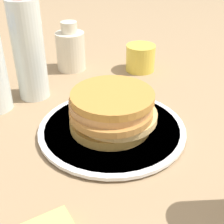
{
  "coord_description": "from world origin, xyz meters",
  "views": [
    {
      "loc": [
        -0.42,
        -0.3,
        0.37
      ],
      "look_at": [
        -0.01,
        0.02,
        0.05
      ],
      "focal_mm": 50.0,
      "sensor_mm": 36.0,
      "label": 1
    }
  ],
  "objects": [
    {
      "name": "pancake_stack",
      "position": [
        -0.01,
        0.02,
        0.05
      ],
      "size": [
        0.17,
        0.17,
        0.08
      ],
      "color": "#B1873C",
      "rests_on": "plate"
    },
    {
      "name": "cream_jug",
      "position": [
        0.17,
        0.3,
        0.06
      ],
      "size": [
        0.08,
        0.08,
        0.14
      ],
      "color": "beige",
      "rests_on": "ground_plane"
    },
    {
      "name": "water_bottle_mid",
      "position": [
        -0.0,
        0.26,
        0.12
      ],
      "size": [
        0.07,
        0.07,
        0.25
      ],
      "color": "silver",
      "rests_on": "ground_plane"
    },
    {
      "name": "juice_glass",
      "position": [
        0.29,
        0.14,
        0.04
      ],
      "size": [
        0.08,
        0.08,
        0.07
      ],
      "color": "yellow",
      "rests_on": "ground_plane"
    },
    {
      "name": "ground_plane",
      "position": [
        0.0,
        0.0,
        0.0
      ],
      "size": [
        4.0,
        4.0,
        0.0
      ],
      "primitive_type": "plane",
      "color": "#9E7F5B"
    },
    {
      "name": "plate",
      "position": [
        -0.01,
        0.02,
        0.01
      ],
      "size": [
        0.3,
        0.3,
        0.01
      ],
      "color": "white",
      "rests_on": "ground_plane"
    }
  ]
}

